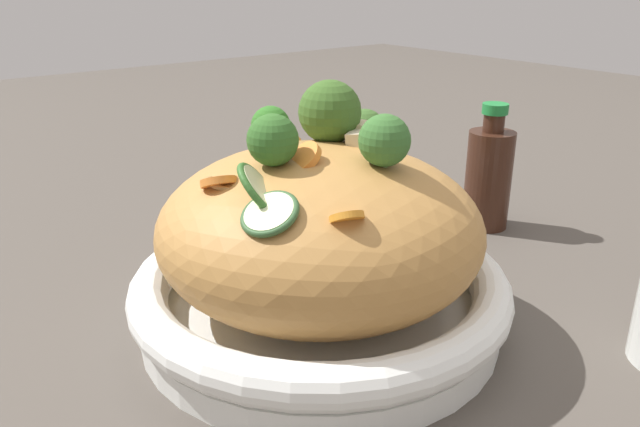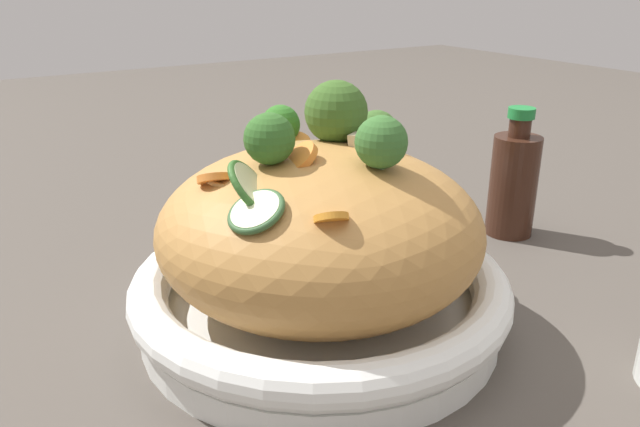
{
  "view_description": "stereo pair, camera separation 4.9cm",
  "coord_description": "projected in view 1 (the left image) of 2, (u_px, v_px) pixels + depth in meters",
  "views": [
    {
      "loc": [
        0.28,
        0.36,
        0.28
      ],
      "look_at": [
        0.0,
        0.0,
        0.1
      ],
      "focal_mm": 35.24,
      "sensor_mm": 36.0,
      "label": 1
    },
    {
      "loc": [
        0.24,
        0.39,
        0.28
      ],
      "look_at": [
        0.0,
        0.0,
        0.1
      ],
      "focal_mm": 35.24,
      "sensor_mm": 36.0,
      "label": 2
    }
  ],
  "objects": [
    {
      "name": "serving_bowl",
      "position": [
        320.0,
        294.0,
        0.51
      ],
      "size": [
        0.31,
        0.31,
        0.05
      ],
      "color": "white",
      "rests_on": "ground_plane"
    },
    {
      "name": "zucchini_slices",
      "position": [
        264.0,
        200.0,
        0.41
      ],
      "size": [
        0.06,
        0.07,
        0.04
      ],
      "color": "beige",
      "rests_on": "serving_bowl"
    },
    {
      "name": "carrot_coins",
      "position": [
        283.0,
        169.0,
        0.46
      ],
      "size": [
        0.13,
        0.18,
        0.04
      ],
      "color": "orange",
      "rests_on": "serving_bowl"
    },
    {
      "name": "ground_plane",
      "position": [
        320.0,
        323.0,
        0.52
      ],
      "size": [
        3.0,
        3.0,
        0.0
      ],
      "primitive_type": "plane",
      "color": "#4D463F"
    },
    {
      "name": "soy_sauce_bottle",
      "position": [
        488.0,
        176.0,
        0.7
      ],
      "size": [
        0.05,
        0.05,
        0.14
      ],
      "color": "#381E14",
      "rests_on": "ground_plane"
    },
    {
      "name": "chicken_chunks",
      "position": [
        364.0,
        139.0,
        0.51
      ],
      "size": [
        0.05,
        0.04,
        0.03
      ],
      "color": "beige",
      "rests_on": "serving_bowl"
    },
    {
      "name": "noodle_heap",
      "position": [
        320.0,
        228.0,
        0.49
      ],
      "size": [
        0.26,
        0.26,
        0.13
      ],
      "color": "#B68041",
      "rests_on": "serving_bowl"
    },
    {
      "name": "broccoli_florets",
      "position": [
        329.0,
        126.0,
        0.5
      ],
      "size": [
        0.18,
        0.18,
        0.08
      ],
      "color": "#91AA6E",
      "rests_on": "serving_bowl"
    }
  ]
}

